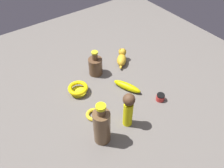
{
  "coord_description": "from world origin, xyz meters",
  "views": [
    {
      "loc": [
        0.73,
        -0.53,
        0.95
      ],
      "look_at": [
        0.0,
        0.0,
        0.07
      ],
      "focal_mm": 36.38,
      "sensor_mm": 36.0,
      "label": 1
    }
  ],
  "objects_px": {
    "bowl": "(78,89)",
    "nail_polish_jar": "(160,97)",
    "bangle": "(94,114)",
    "bottle_short": "(95,66)",
    "cat_figurine": "(122,58)",
    "banana": "(127,86)",
    "bottle_tall": "(102,126)",
    "person_figure_adult": "(128,109)"
  },
  "relations": [
    {
      "from": "bowl",
      "to": "nail_polish_jar",
      "type": "bearing_deg",
      "value": 47.17
    },
    {
      "from": "bangle",
      "to": "bottle_short",
      "type": "relative_size",
      "value": 0.5
    },
    {
      "from": "bottle_short",
      "to": "cat_figurine",
      "type": "bearing_deg",
      "value": 86.78
    },
    {
      "from": "bowl",
      "to": "cat_figurine",
      "type": "relative_size",
      "value": 0.95
    },
    {
      "from": "banana",
      "to": "cat_figurine",
      "type": "relative_size",
      "value": 1.44
    },
    {
      "from": "bangle",
      "to": "bottle_tall",
      "type": "xyz_separation_m",
      "value": [
        0.14,
        -0.04,
        0.09
      ]
    },
    {
      "from": "person_figure_adult",
      "to": "bowl",
      "type": "xyz_separation_m",
      "value": [
        -0.33,
        -0.09,
        -0.09
      ]
    },
    {
      "from": "banana",
      "to": "bottle_tall",
      "type": "relative_size",
      "value": 0.71
    },
    {
      "from": "bowl",
      "to": "bottle_short",
      "type": "height_order",
      "value": "bottle_short"
    },
    {
      "from": "bowl",
      "to": "person_figure_adult",
      "type": "bearing_deg",
      "value": 15.58
    },
    {
      "from": "bottle_tall",
      "to": "nail_polish_jar",
      "type": "bearing_deg",
      "value": 92.67
    },
    {
      "from": "cat_figurine",
      "to": "bottle_short",
      "type": "xyz_separation_m",
      "value": [
        -0.01,
        -0.2,
        0.02
      ]
    },
    {
      "from": "nail_polish_jar",
      "to": "bottle_tall",
      "type": "height_order",
      "value": "bottle_tall"
    },
    {
      "from": "bangle",
      "to": "cat_figurine",
      "type": "bearing_deg",
      "value": 124.3
    },
    {
      "from": "bottle_tall",
      "to": "bottle_short",
      "type": "bearing_deg",
      "value": 150.86
    },
    {
      "from": "bangle",
      "to": "cat_figurine",
      "type": "xyz_separation_m",
      "value": [
        -0.27,
        0.39,
        0.03
      ]
    },
    {
      "from": "banana",
      "to": "bowl",
      "type": "relative_size",
      "value": 1.52
    },
    {
      "from": "bangle",
      "to": "bottle_tall",
      "type": "bearing_deg",
      "value": -15.86
    },
    {
      "from": "nail_polish_jar",
      "to": "bottle_tall",
      "type": "xyz_separation_m",
      "value": [
        0.02,
        -0.4,
        0.08
      ]
    },
    {
      "from": "nail_polish_jar",
      "to": "person_figure_adult",
      "type": "distance_m",
      "value": 0.27
    },
    {
      "from": "nail_polish_jar",
      "to": "bangle",
      "type": "bearing_deg",
      "value": -108.76
    },
    {
      "from": "person_figure_adult",
      "to": "bottle_tall",
      "type": "distance_m",
      "value": 0.15
    },
    {
      "from": "bottle_tall",
      "to": "bottle_short",
      "type": "distance_m",
      "value": 0.48
    },
    {
      "from": "nail_polish_jar",
      "to": "cat_figurine",
      "type": "relative_size",
      "value": 0.39
    },
    {
      "from": "nail_polish_jar",
      "to": "person_figure_adult",
      "type": "xyz_separation_m",
      "value": [
        0.02,
        -0.25,
        0.09
      ]
    },
    {
      "from": "bowl",
      "to": "bangle",
      "type": "relative_size",
      "value": 1.38
    },
    {
      "from": "bottle_tall",
      "to": "bottle_short",
      "type": "xyz_separation_m",
      "value": [
        -0.42,
        0.23,
        -0.04
      ]
    },
    {
      "from": "bangle",
      "to": "bottle_tall",
      "type": "distance_m",
      "value": 0.17
    },
    {
      "from": "bowl",
      "to": "bangle",
      "type": "height_order",
      "value": "bowl"
    },
    {
      "from": "banana",
      "to": "bottle_tall",
      "type": "height_order",
      "value": "bottle_tall"
    },
    {
      "from": "nail_polish_jar",
      "to": "bowl",
      "type": "relative_size",
      "value": 0.41
    },
    {
      "from": "banana",
      "to": "cat_figurine",
      "type": "bearing_deg",
      "value": 127.07
    },
    {
      "from": "nail_polish_jar",
      "to": "bowl",
      "type": "distance_m",
      "value": 0.47
    },
    {
      "from": "banana",
      "to": "cat_figurine",
      "type": "distance_m",
      "value": 0.25
    },
    {
      "from": "bottle_tall",
      "to": "bangle",
      "type": "bearing_deg",
      "value": 164.14
    },
    {
      "from": "cat_figurine",
      "to": "bottle_tall",
      "type": "height_order",
      "value": "bottle_tall"
    },
    {
      "from": "bowl",
      "to": "bottle_tall",
      "type": "relative_size",
      "value": 0.47
    },
    {
      "from": "bowl",
      "to": "banana",
      "type": "bearing_deg",
      "value": 59.78
    },
    {
      "from": "bangle",
      "to": "cat_figurine",
      "type": "height_order",
      "value": "cat_figurine"
    },
    {
      "from": "bangle",
      "to": "person_figure_adult",
      "type": "bearing_deg",
      "value": 38.86
    },
    {
      "from": "person_figure_adult",
      "to": "bowl",
      "type": "distance_m",
      "value": 0.36
    },
    {
      "from": "nail_polish_jar",
      "to": "bowl",
      "type": "xyz_separation_m",
      "value": [
        -0.32,
        -0.34,
        0.01
      ]
    }
  ]
}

